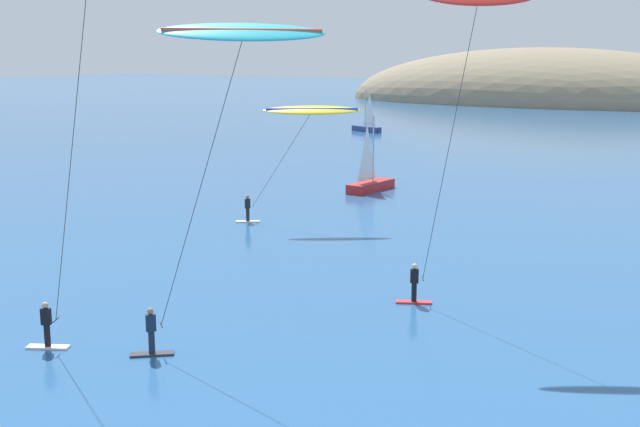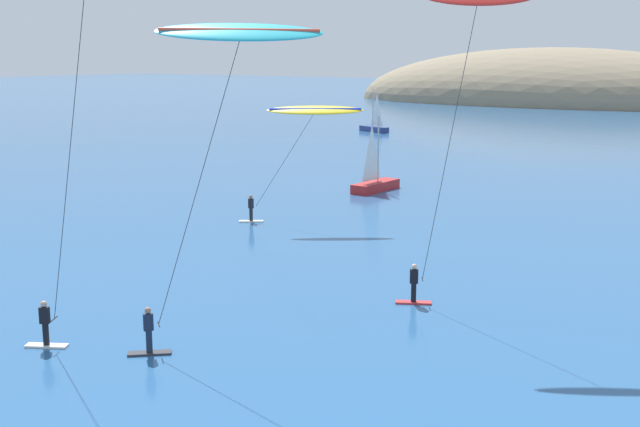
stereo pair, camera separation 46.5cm
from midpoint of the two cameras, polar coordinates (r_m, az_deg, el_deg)
The scene contains 7 objects.
headland_island at distance 180.34m, azimuth 16.85°, elevation 7.54°, with size 89.85×41.94×23.30m.
sailboat_near at distance 61.53m, azimuth 4.34°, elevation 2.25°, with size 1.57×5.91×5.70m.
sailboat_far at distance 108.74m, azimuth 3.89°, elevation 6.18°, with size 5.84×3.16×5.70m.
kitesurfer_yellow at distance 49.06m, azimuth -0.48°, elevation 6.73°, with size 6.65×5.17×7.24m.
kitesurfer_red at distance 32.69m, azimuth 11.27°, elevation 13.48°, with size 5.03×3.63×13.19m.
kitesurfer_cyan at distance 27.48m, azimuth -5.65°, elevation 11.09°, with size 5.09×6.08×11.38m.
kitesurfer_purple at distance 28.08m, azimuth -16.07°, elevation 14.19°, with size 5.45×4.09×13.18m.
Camera 2 is at (27.64, -2.49, 10.27)m, focal length 45.00 mm.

